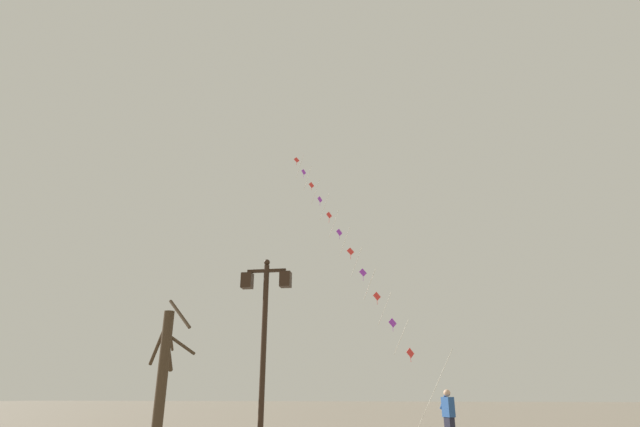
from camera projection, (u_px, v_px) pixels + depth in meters
twin_lantern_lamp_post at (265, 317)px, 12.27m from camera, size 1.32×0.28×4.94m
kite_train at (347, 246)px, 24.19m from camera, size 7.93×9.63×16.04m
kite_flyer at (449, 416)px, 15.29m from camera, size 0.46×0.60×1.71m
bare_tree at (163, 375)px, 13.02m from camera, size 1.73×1.78×4.09m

